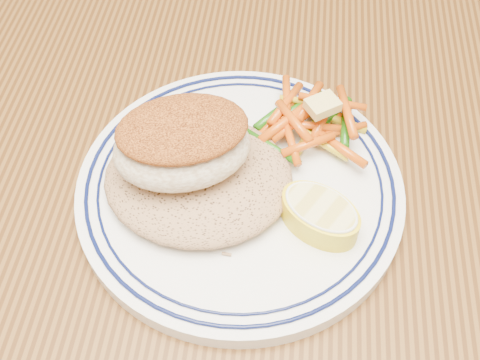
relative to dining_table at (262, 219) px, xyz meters
name	(u,v)px	position (x,y,z in m)	size (l,w,h in m)	color
dining_table	(262,219)	(0.00, 0.00, 0.00)	(1.50, 0.90, 0.75)	#45260D
plate	(240,188)	(-0.02, -0.04, 0.11)	(0.26, 0.26, 0.02)	white
rice_pilaf	(198,175)	(-0.05, -0.05, 0.13)	(0.15, 0.13, 0.03)	#99714C
fish_fillet	(182,143)	(-0.06, -0.05, 0.16)	(0.12, 0.10, 0.05)	beige
vegetable_pile	(310,120)	(0.04, 0.02, 0.13)	(0.10, 0.09, 0.03)	gold
butter_pat	(323,105)	(0.04, 0.02, 0.14)	(0.03, 0.02, 0.01)	#E3CC6F
lemon_wedge	(320,214)	(0.05, -0.07, 0.13)	(0.08, 0.08, 0.02)	yellow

